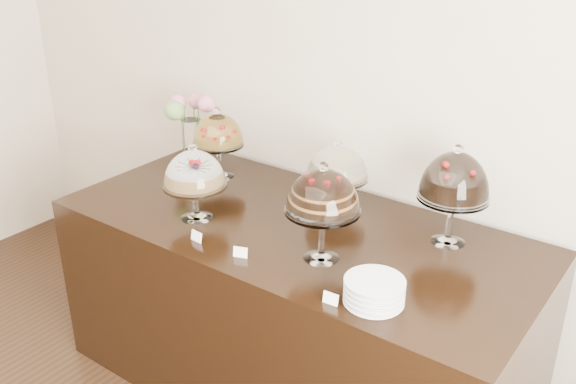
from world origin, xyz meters
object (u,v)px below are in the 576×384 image
Objects in this scene: cake_stand_fruit_tart at (218,133)px; cake_stand_sugar_sponge at (194,173)px; display_counter at (294,308)px; flower_vase at (189,120)px; cake_stand_dark_choco at (455,180)px; cake_stand_cheesecake at (337,166)px; cake_stand_choco_layer at (323,194)px; plate_stack at (374,292)px.

cake_stand_sugar_sponge is at bearing -60.50° from cake_stand_fruit_tart.
display_counter is 5.54× the size of flower_vase.
cake_stand_dark_choco reaches higher than display_counter.
cake_stand_dark_choco is (0.58, -0.01, 0.08)m from cake_stand_cheesecake.
cake_stand_dark_choco is 1.11× the size of flower_vase.
cake_stand_choco_layer reaches higher than cake_stand_cheesecake.
plate_stack is at bearing -22.61° from flower_vase.
cake_stand_sugar_sponge is 0.85× the size of cake_stand_choco_layer.
display_counter is 1.20m from flower_vase.
cake_stand_cheesecake is 0.76× the size of cake_stand_dark_choco.
cake_stand_choco_layer is 0.57m from cake_stand_dark_choco.
cake_stand_sugar_sponge is at bearing -152.89° from display_counter.
cake_stand_fruit_tart is at bearing 156.00° from plate_stack.
cake_stand_cheesecake is (0.45, 0.48, -0.01)m from cake_stand_sugar_sponge.
cake_stand_choco_layer is 0.44m from plate_stack.
plate_stack is at bearing -25.47° from cake_stand_choco_layer.
flower_vase is (-0.29, 0.09, -0.01)m from cake_stand_fruit_tart.
plate_stack is (0.55, -0.61, -0.16)m from cake_stand_cheesecake.
cake_stand_sugar_sponge is 0.74m from flower_vase.
plate_stack is at bearing -7.14° from cake_stand_sugar_sponge.
display_counter is 0.81m from cake_stand_sugar_sponge.
cake_stand_fruit_tart is (-0.65, 0.22, 0.69)m from display_counter.
display_counter is 4.97× the size of cake_stand_dark_choco.
display_counter is at bearing -18.74° from cake_stand_fruit_tart.
cake_stand_choco_layer is at bearing -33.77° from display_counter.
flower_vase is 1.67m from plate_stack.
flower_vase is at bearing 163.59° from cake_stand_fruit_tart.
plate_stack is at bearing -24.00° from cake_stand_fruit_tart.
cake_stand_cheesecake is at bearing 115.64° from cake_stand_choco_layer.
cake_stand_dark_choco is at bearing 22.78° from display_counter.
cake_stand_choco_layer is at bearing -21.80° from flower_vase.
cake_stand_fruit_tart reaches higher than cake_stand_sugar_sponge.
cake_stand_choco_layer is at bearing -129.59° from cake_stand_dark_choco.
plate_stack is (1.53, -0.64, -0.19)m from flower_vase.
cake_stand_dark_choco is at bearing 87.26° from plate_stack.
cake_stand_sugar_sponge is at bearing -177.18° from cake_stand_choco_layer.
cake_stand_cheesecake is at bearing 132.03° from plate_stack.
cake_stand_fruit_tart is at bearing -16.41° from flower_vase.
cake_stand_sugar_sponge is at bearing -133.07° from cake_stand_cheesecake.
cake_stand_cheesecake is at bearing 178.62° from cake_stand_dark_choco.
flower_vase is at bearing 157.39° from plate_stack.
cake_stand_fruit_tart reaches higher than plate_stack.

